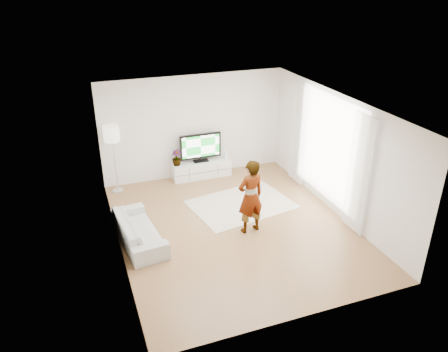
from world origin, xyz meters
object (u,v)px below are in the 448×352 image
object	(u,v)px
media_console	(201,169)
television	(201,147)
rug	(241,204)
floor_lamp	(112,137)
player	(251,197)
sofa	(138,230)

from	to	relation	value
media_console	television	distance (m)	0.66
rug	media_console	bearing A→B (deg)	103.22
rug	floor_lamp	bearing A→B (deg)	146.85
television	player	bearing A→B (deg)	-87.02
television	sofa	distance (m)	3.47
rug	sofa	distance (m)	2.75
television	rug	bearing A→B (deg)	-76.97
television	rug	xyz separation A→B (m)	(0.44, -1.89, -0.88)
television	rug	distance (m)	2.13
sofa	media_console	bearing A→B (deg)	-46.66
sofa	floor_lamp	distance (m)	2.80
media_console	sofa	bearing A→B (deg)	-130.45
media_console	player	distance (m)	3.09
media_console	floor_lamp	size ratio (longest dim) A/B	0.92
player	television	bearing A→B (deg)	-96.04
player	floor_lamp	distance (m)	3.91
player	sofa	size ratio (longest dim) A/B	0.88
rug	sofa	size ratio (longest dim) A/B	1.25
media_console	sofa	distance (m)	3.39
television	player	distance (m)	3.05
television	rug	world-z (taller)	television
floor_lamp	player	bearing A→B (deg)	-50.13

